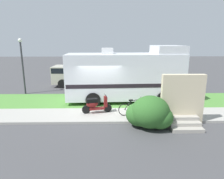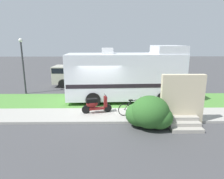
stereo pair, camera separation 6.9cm
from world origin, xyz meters
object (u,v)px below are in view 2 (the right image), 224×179
(motorhome_rv, at_px, (126,75))
(scooter, at_px, (96,105))
(pickup_truck_near, at_px, (77,75))
(bottle_green, at_px, (178,111))
(street_lamp_post, at_px, (23,61))
(bicycle, at_px, (134,108))

(motorhome_rv, relative_size, scooter, 4.67)
(pickup_truck_near, distance_m, bottle_green, 9.86)
(scooter, relative_size, street_lamp_post, 0.39)
(motorhome_rv, bearing_deg, scooter, -125.03)
(street_lamp_post, bearing_deg, pickup_truck_near, 37.83)
(pickup_truck_near, relative_size, street_lamp_post, 1.25)
(pickup_truck_near, bearing_deg, motorhome_rv, -49.89)
(motorhome_rv, xyz_separation_m, bicycle, (0.18, -2.96, -1.22))
(scooter, height_order, bottle_green, scooter)
(scooter, bearing_deg, bottle_green, -1.68)
(motorhome_rv, distance_m, street_lamp_post, 7.70)
(street_lamp_post, bearing_deg, bottle_green, -25.16)
(scooter, bearing_deg, pickup_truck_near, 106.05)
(bottle_green, height_order, street_lamp_post, street_lamp_post)
(bicycle, bearing_deg, bottle_green, 5.29)
(scooter, relative_size, pickup_truck_near, 0.32)
(bottle_green, bearing_deg, pickup_truck_near, 131.26)
(motorhome_rv, distance_m, pickup_truck_near, 6.13)
(motorhome_rv, xyz_separation_m, bottle_green, (2.57, -2.74, -1.49))
(motorhome_rv, relative_size, street_lamp_post, 1.84)
(bicycle, distance_m, street_lamp_post, 9.25)
(bicycle, height_order, street_lamp_post, street_lamp_post)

